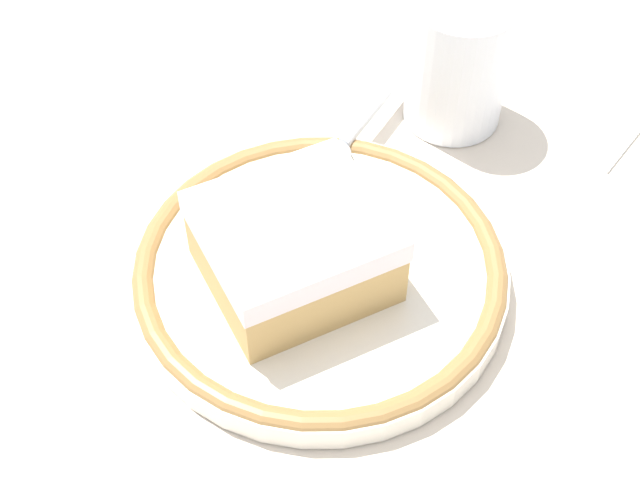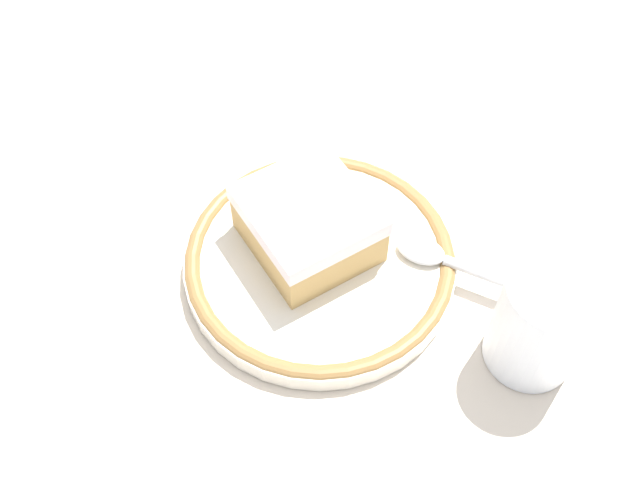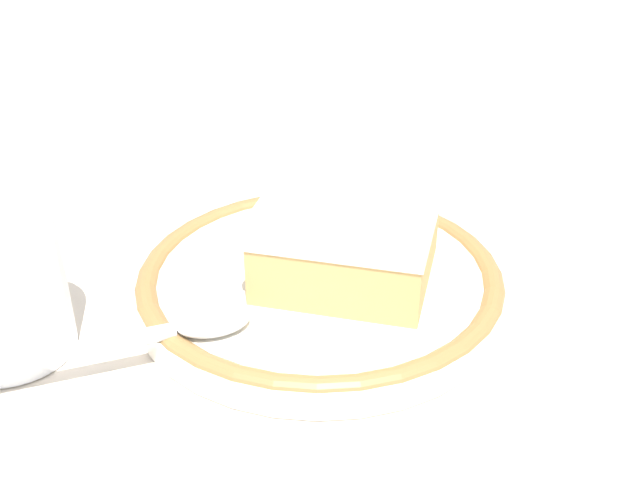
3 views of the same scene
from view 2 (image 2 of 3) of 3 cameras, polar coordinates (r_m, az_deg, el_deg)
The scene contains 6 objects.
ground_plane at distance 0.56m, azimuth -0.40°, elevation -1.69°, with size 2.40×2.40×0.00m, color #B7B2A8.
placemat at distance 0.56m, azimuth -0.40°, elevation -1.65°, with size 0.52×0.35×0.00m, color beige.
plate at distance 0.55m, azimuth 0.00°, elevation -1.56°, with size 0.20×0.20×0.02m.
cake_slice at distance 0.54m, azimuth -1.05°, elevation 1.17°, with size 0.09×0.08×0.05m.
spoon at distance 0.55m, azimuth 10.26°, elevation -1.77°, with size 0.12×0.08×0.01m.
cup at distance 0.51m, azimuth 16.23°, elevation -6.41°, with size 0.06×0.06×0.08m.
Camera 2 is at (-0.27, 0.17, 0.47)m, focal length 42.21 mm.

